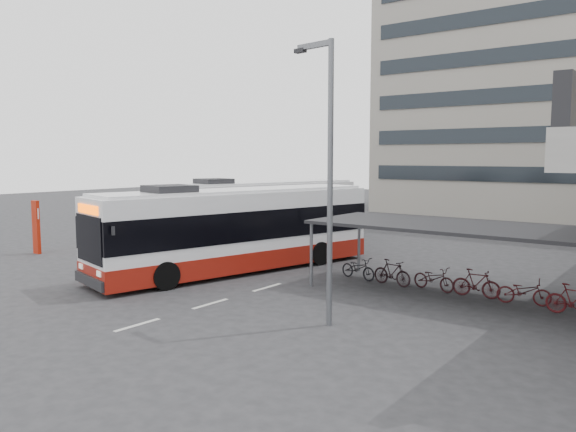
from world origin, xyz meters
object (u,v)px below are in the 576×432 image
Objects in this scene: bus_main at (238,230)px; bus_teal at (260,212)px; pedestrian at (151,252)px; lamp_post at (327,165)px.

bus_main is 8.54m from bus_teal.
bus_main reaches higher than bus_teal.
pedestrian is (-2.88, -2.36, -0.93)m from bus_main.
lamp_post reaches higher than bus_teal.
bus_teal is 7.69× the size of pedestrian.
bus_teal is 9.70m from pedestrian.
bus_teal is 1.58× the size of lamp_post.
bus_main reaches higher than pedestrian.
bus_teal is (-4.70, 7.13, -0.03)m from bus_main.
bus_main is at bearing -28.41° from pedestrian.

